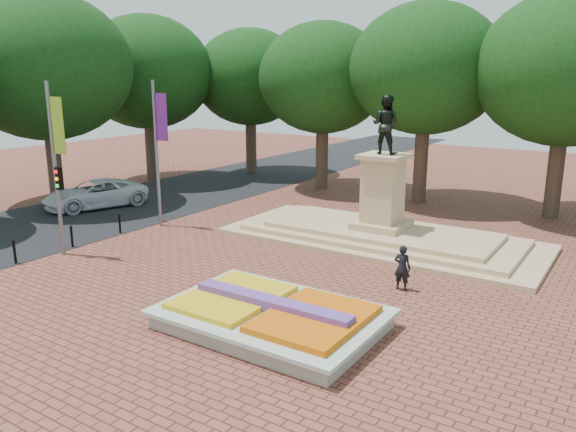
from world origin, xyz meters
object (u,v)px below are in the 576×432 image
(van, at_px, (95,194))
(pedestrian, at_px, (402,268))
(monument, at_px, (381,222))
(flower_bed, at_px, (272,316))

(van, distance_m, pedestrian, 19.25)
(monument, xyz_separation_m, van, (-16.07, -2.72, -0.11))
(flower_bed, relative_size, van, 1.13)
(pedestrian, bearing_deg, van, -8.75)
(van, xyz_separation_m, pedestrian, (19.11, -2.36, 0.03))
(monument, height_order, pedestrian, monument)
(pedestrian, bearing_deg, flower_bed, 66.11)
(flower_bed, height_order, monument, monument)
(van, height_order, pedestrian, pedestrian)
(van, bearing_deg, pedestrian, 12.32)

